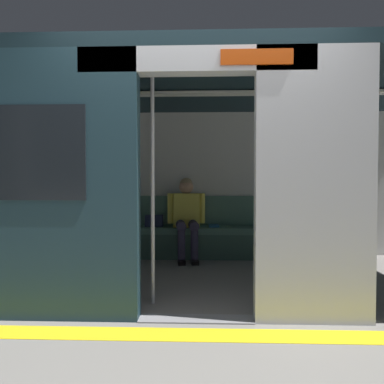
% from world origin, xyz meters
% --- Properties ---
extents(ground_plane, '(60.00, 60.00, 0.00)m').
position_xyz_m(ground_plane, '(0.00, 0.00, 0.00)').
color(ground_plane, gray).
extents(platform_edge_strip, '(8.00, 0.24, 0.01)m').
position_xyz_m(platform_edge_strip, '(0.00, 0.30, 0.00)').
color(platform_edge_strip, yellow).
rests_on(platform_edge_strip, ground_plane).
extents(train_car, '(6.40, 2.92, 2.32)m').
position_xyz_m(train_car, '(0.06, -1.28, 1.54)').
color(train_car, silver).
rests_on(train_car, ground_plane).
extents(bench_seat, '(2.82, 0.44, 0.46)m').
position_xyz_m(bench_seat, '(0.00, -2.41, 0.35)').
color(bench_seat, '#4C7566').
rests_on(bench_seat, ground_plane).
extents(person_seated, '(0.55, 0.70, 1.18)m').
position_xyz_m(person_seated, '(0.20, -2.36, 0.68)').
color(person_seated, '#D8CC4C').
rests_on(person_seated, ground_plane).
extents(handbag, '(0.26, 0.15, 0.17)m').
position_xyz_m(handbag, '(0.69, -2.48, 0.54)').
color(handbag, '#262D4C').
rests_on(handbag, bench_seat).
extents(book, '(0.16, 0.23, 0.03)m').
position_xyz_m(book, '(-0.20, -2.48, 0.47)').
color(book, '#26598C').
rests_on(book, bench_seat).
extents(grab_pole_door, '(0.04, 0.04, 2.18)m').
position_xyz_m(grab_pole_door, '(0.41, -0.37, 1.09)').
color(grab_pole_door, silver).
rests_on(grab_pole_door, ground_plane).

